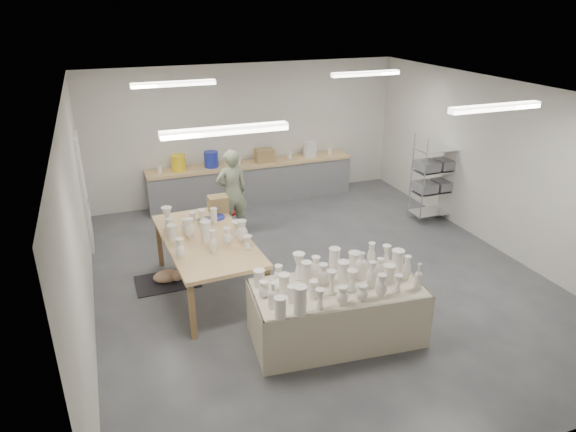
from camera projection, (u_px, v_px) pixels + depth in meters
name	position (u px, v px, depth m)	size (l,w,h in m)	color
room	(312.00, 156.00, 7.76)	(8.00, 8.02, 3.00)	#424449
back_counter	(252.00, 180.00, 11.50)	(4.60, 0.60, 1.24)	tan
wire_shelf	(435.00, 176.00, 10.41)	(0.88, 0.48, 1.80)	silver
drying_table	(336.00, 310.00, 6.80)	(2.33, 1.28, 1.16)	olive
work_table	(207.00, 235.00, 7.83)	(1.34, 2.47, 1.28)	tan
rug	(167.00, 282.00, 8.32)	(1.00, 0.70, 0.02)	black
cat	(168.00, 276.00, 8.28)	(0.47, 0.35, 0.19)	white
potter	(232.00, 192.00, 9.79)	(0.61, 0.40, 1.68)	#97A580
red_stool	(230.00, 213.00, 10.22)	(0.49, 0.49, 0.35)	red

